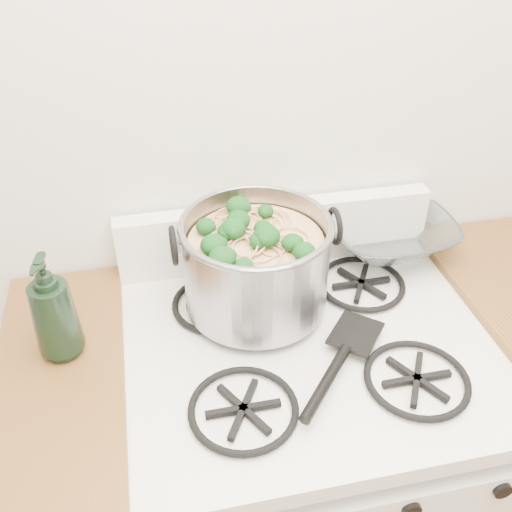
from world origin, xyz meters
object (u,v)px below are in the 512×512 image
at_px(spatula, 356,331).
at_px(gas_range, 300,473).
at_px(bottle, 52,307).
at_px(stock_pot, 256,264).
at_px(glass_bowl, 385,239).

bearing_deg(spatula, gas_range, -150.38).
bearing_deg(bottle, stock_pot, 19.90).
height_order(glass_bowl, bottle, bottle).
relative_size(stock_pot, spatula, 1.12).
bearing_deg(bottle, spatula, 2.63).
distance_m(gas_range, bottle, 0.78).
bearing_deg(gas_range, glass_bowl, 45.26).
distance_m(stock_pot, bottle, 0.41).
xyz_separation_m(gas_range, bottle, (-0.49, 0.06, 0.60)).
height_order(gas_range, stock_pot, stock_pot).
height_order(stock_pot, bottle, bottle).
bearing_deg(gas_range, stock_pot, 123.48).
distance_m(spatula, glass_bowl, 0.35).
distance_m(spatula, bottle, 0.60).
relative_size(spatula, glass_bowl, 2.43).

